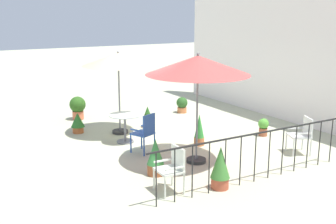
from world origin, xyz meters
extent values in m
plane|color=#B3B494|center=(0.00, 0.00, 0.00)|extent=(60.00, 60.00, 0.00)
cube|color=white|center=(0.00, 4.25, 2.00)|extent=(10.15, 0.30, 4.00)
cube|color=black|center=(3.31, 0.00, 1.00)|extent=(0.03, 4.82, 0.03)
cylinder|color=black|center=(3.31, -2.23, 0.50)|extent=(0.02, 0.02, 1.00)
cylinder|color=black|center=(3.31, -1.85, 0.50)|extent=(0.02, 0.02, 1.00)
cylinder|color=black|center=(3.31, -1.48, 0.50)|extent=(0.02, 0.02, 1.00)
cylinder|color=black|center=(3.31, -1.11, 0.50)|extent=(0.02, 0.02, 1.00)
cylinder|color=black|center=(3.31, -0.74, 0.50)|extent=(0.02, 0.02, 1.00)
cylinder|color=black|center=(3.31, -0.37, 0.50)|extent=(0.02, 0.02, 1.00)
cylinder|color=black|center=(3.31, 0.00, 0.50)|extent=(0.02, 0.02, 1.00)
cylinder|color=black|center=(3.31, 0.37, 0.50)|extent=(0.02, 0.02, 1.00)
cylinder|color=black|center=(3.31, 0.74, 0.50)|extent=(0.02, 0.02, 1.00)
cylinder|color=black|center=(3.31, 1.11, 0.50)|extent=(0.02, 0.02, 1.00)
cylinder|color=black|center=(3.31, 1.48, 0.50)|extent=(0.02, 0.02, 1.00)
cylinder|color=black|center=(3.31, 1.85, 0.50)|extent=(0.02, 0.02, 1.00)
cylinder|color=black|center=(3.31, 2.23, 0.50)|extent=(0.02, 0.02, 1.00)
cylinder|color=#2D2D2D|center=(-1.20, -0.93, 0.04)|extent=(0.44, 0.44, 0.08)
cylinder|color=slate|center=(-1.20, -0.93, 1.12)|extent=(0.04, 0.04, 2.23)
cone|color=beige|center=(-1.20, -0.93, 2.06)|extent=(1.95, 1.95, 0.34)
sphere|color=slate|center=(-1.20, -0.93, 2.26)|extent=(0.06, 0.06, 0.06)
cylinder|color=#2D2D2D|center=(1.80, -0.38, 0.04)|extent=(0.44, 0.44, 0.08)
cylinder|color=slate|center=(1.80, -0.38, 1.20)|extent=(0.04, 0.04, 2.40)
cone|color=#E04B45|center=(1.80, -0.38, 2.20)|extent=(2.27, 2.27, 0.41)
sphere|color=slate|center=(1.80, -0.38, 2.43)|extent=(0.06, 0.06, 0.06)
cylinder|color=silver|center=(-0.37, -1.15, 0.72)|extent=(0.81, 0.81, 0.02)
cylinder|color=slate|center=(-0.37, -1.15, 0.36)|extent=(0.06, 0.06, 0.71)
cylinder|color=slate|center=(-0.37, -1.15, 0.01)|extent=(0.45, 0.45, 0.03)
cube|color=silver|center=(2.88, -1.73, 0.43)|extent=(0.52, 0.45, 0.04)
cube|color=silver|center=(2.89, -1.53, 0.66)|extent=(0.48, 0.06, 0.42)
cube|color=silver|center=(2.65, -1.72, 0.55)|extent=(0.06, 0.39, 0.03)
cube|color=silver|center=(3.11, -1.74, 0.55)|extent=(0.06, 0.39, 0.03)
cylinder|color=silver|center=(2.64, -1.92, 0.20)|extent=(0.04, 0.04, 0.41)
cylinder|color=silver|center=(3.10, -1.94, 0.20)|extent=(0.04, 0.04, 0.41)
cylinder|color=silver|center=(2.66, -1.52, 0.20)|extent=(0.04, 0.04, 0.41)
cylinder|color=silver|center=(3.12, -1.54, 0.20)|extent=(0.04, 0.04, 0.41)
cube|color=silver|center=(2.53, 2.06, 0.44)|extent=(0.64, 0.62, 0.04)
cube|color=silver|center=(2.61, 2.25, 0.67)|extent=(0.45, 0.23, 0.42)
cube|color=silver|center=(2.32, 2.16, 0.56)|extent=(0.20, 0.39, 0.03)
cube|color=silver|center=(2.73, 1.97, 0.56)|extent=(0.20, 0.39, 0.03)
cylinder|color=silver|center=(2.23, 1.97, 0.21)|extent=(0.04, 0.04, 0.42)
cylinder|color=silver|center=(2.65, 1.78, 0.21)|extent=(0.04, 0.04, 0.42)
cylinder|color=silver|center=(2.40, 2.35, 0.21)|extent=(0.04, 0.04, 0.42)
cylinder|color=silver|center=(2.82, 2.16, 0.21)|extent=(0.04, 0.04, 0.42)
cube|color=#23499C|center=(0.58, -1.12, 0.47)|extent=(0.58, 0.58, 0.04)
cube|color=#23499C|center=(0.77, -1.03, 0.73)|extent=(0.20, 0.40, 0.48)
cube|color=#23499C|center=(0.50, -0.93, 0.59)|extent=(0.38, 0.20, 0.03)
cube|color=#23499C|center=(0.66, -1.30, 0.59)|extent=(0.38, 0.20, 0.03)
cylinder|color=#23499C|center=(0.31, -1.01, 0.23)|extent=(0.04, 0.04, 0.45)
cylinder|color=#23499C|center=(0.47, -1.38, 0.23)|extent=(0.04, 0.04, 0.45)
cylinder|color=#23499C|center=(0.69, -0.85, 0.23)|extent=(0.04, 0.04, 0.45)
cylinder|color=#23499C|center=(0.85, -1.22, 0.23)|extent=(0.04, 0.04, 0.45)
cylinder|color=#A65033|center=(-1.35, 0.02, 0.14)|extent=(0.21, 0.21, 0.28)
cylinder|color=#382819|center=(-1.35, 0.02, 0.27)|extent=(0.18, 0.18, 0.02)
cone|color=#25531E|center=(-1.35, 0.02, 0.45)|extent=(0.26, 0.26, 0.36)
cylinder|color=#BD6E40|center=(0.81, 0.37, 0.10)|extent=(0.26, 0.26, 0.21)
cylinder|color=#382819|center=(0.81, 0.37, 0.20)|extent=(0.23, 0.23, 0.02)
cone|color=green|center=(0.81, 0.37, 0.51)|extent=(0.25, 0.25, 0.61)
cylinder|color=#AF582D|center=(-1.82, -1.94, 0.09)|extent=(0.31, 0.31, 0.17)
cylinder|color=#382819|center=(-1.82, -1.94, 0.16)|extent=(0.27, 0.27, 0.02)
cone|color=#276425|center=(-1.82, -1.94, 0.38)|extent=(0.38, 0.38, 0.40)
cylinder|color=#D06A48|center=(-3.29, -1.45, 0.13)|extent=(0.35, 0.35, 0.26)
cylinder|color=#382819|center=(-3.29, -1.45, 0.25)|extent=(0.31, 0.31, 0.02)
sphere|color=#2B581B|center=(-3.29, -1.45, 0.48)|extent=(0.50, 0.50, 0.50)
cylinder|color=#A25639|center=(1.00, 2.35, 0.11)|extent=(0.23, 0.23, 0.22)
cylinder|color=#382819|center=(1.00, 2.35, 0.21)|extent=(0.20, 0.20, 0.02)
sphere|color=#4F9B35|center=(1.00, 2.35, 0.34)|extent=(0.29, 0.29, 0.29)
cylinder|color=#C67143|center=(-2.41, 1.86, 0.09)|extent=(0.31, 0.31, 0.18)
cylinder|color=#382819|center=(-2.41, 1.86, 0.17)|extent=(0.27, 0.27, 0.02)
sphere|color=#295521|center=(-2.41, 1.86, 0.34)|extent=(0.38, 0.38, 0.38)
sphere|color=gold|center=(-2.56, 1.92, 0.37)|extent=(0.09, 0.09, 0.09)
sphere|color=gold|center=(-2.51, 1.84, 0.35)|extent=(0.08, 0.08, 0.08)
sphere|color=gold|center=(-2.49, 1.94, 0.37)|extent=(0.08, 0.08, 0.08)
cylinder|color=#B14E34|center=(3.23, -0.79, 0.11)|extent=(0.34, 0.34, 0.22)
cylinder|color=#382819|center=(3.23, -0.79, 0.21)|extent=(0.30, 0.30, 0.02)
cone|color=#3D7A30|center=(3.23, -0.79, 0.53)|extent=(0.38, 0.38, 0.62)
cylinder|color=brown|center=(2.00, -1.54, 0.12)|extent=(0.35, 0.35, 0.23)
cylinder|color=#382819|center=(2.00, -1.54, 0.22)|extent=(0.30, 0.30, 0.02)
cone|color=#38843C|center=(2.00, -1.54, 0.51)|extent=(0.35, 0.35, 0.55)
camera|label=1|loc=(9.20, -5.41, 3.31)|focal=44.68mm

